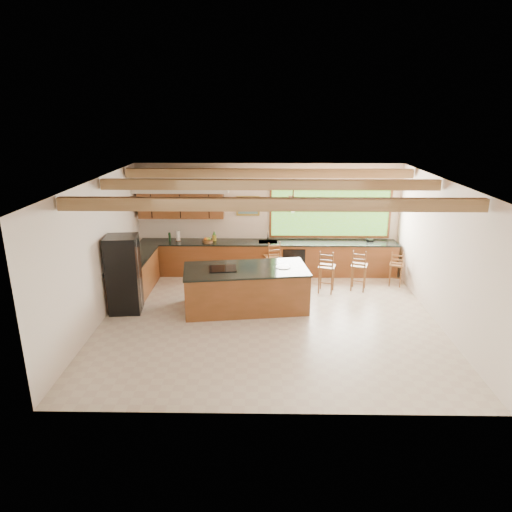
{
  "coord_description": "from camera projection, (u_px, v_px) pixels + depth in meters",
  "views": [
    {
      "loc": [
        -0.13,
        -9.05,
        4.35
      ],
      "look_at": [
        -0.29,
        0.8,
        1.19
      ],
      "focal_mm": 32.0,
      "sensor_mm": 36.0,
      "label": 1
    }
  ],
  "objects": [
    {
      "name": "bar_stool_a",
      "position": [
        272.0,
        257.0,
        12.02
      ],
      "size": [
        0.5,
        0.5,
        1.09
      ],
      "rotation": [
        0.0,
        0.0,
        0.35
      ],
      "color": "brown",
      "rests_on": "ground"
    },
    {
      "name": "bar_stool_c",
      "position": [
        360.0,
        267.0,
        11.33
      ],
      "size": [
        0.48,
        0.48,
        1.07
      ],
      "rotation": [
        0.0,
        0.0,
        -0.31
      ],
      "color": "brown",
      "rests_on": "ground"
    },
    {
      "name": "ground",
      "position": [
        269.0,
        319.0,
        9.94
      ],
      "size": [
        7.2,
        7.2,
        0.0
      ],
      "primitive_type": "plane",
      "color": "beige",
      "rests_on": "ground"
    },
    {
      "name": "island",
      "position": [
        246.0,
        288.0,
        10.37
      ],
      "size": [
        2.91,
        1.66,
        0.98
      ],
      "rotation": [
        0.0,
        0.0,
        0.14
      ],
      "color": "brown",
      "rests_on": "ground"
    },
    {
      "name": "bar_stool_d",
      "position": [
        397.0,
        266.0,
        11.65
      ],
      "size": [
        0.42,
        0.42,
        0.93
      ],
      "rotation": [
        0.0,
        0.0,
        -0.31
      ],
      "color": "brown",
      "rests_on": "ground"
    },
    {
      "name": "counter_run",
      "position": [
        237.0,
        262.0,
        12.21
      ],
      "size": [
        7.12,
        3.1,
        1.22
      ],
      "color": "brown",
      "rests_on": "ground"
    },
    {
      "name": "refrigerator",
      "position": [
        124.0,
        274.0,
        10.1
      ],
      "size": [
        0.75,
        0.73,
        1.75
      ],
      "rotation": [
        0.0,
        0.0,
        0.1
      ],
      "color": "black",
      "rests_on": "ground"
    },
    {
      "name": "bar_stool_b",
      "position": [
        327.0,
        268.0,
        11.19
      ],
      "size": [
        0.49,
        0.49,
        1.1
      ],
      "rotation": [
        0.0,
        0.0,
        -0.27
      ],
      "color": "brown",
      "rests_on": "ground"
    },
    {
      "name": "room_shell",
      "position": [
        261.0,
        213.0,
        9.89
      ],
      "size": [
        7.27,
        6.54,
        3.02
      ],
      "color": "beige",
      "rests_on": "ground"
    }
  ]
}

